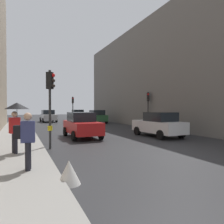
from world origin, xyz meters
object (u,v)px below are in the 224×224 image
object	(u,v)px
car_green_estate	(97,117)
warning_sign_triangle	(69,172)
traffic_light_mid_street	(148,103)
car_dark_suv	(77,115)
pedestrian_with_umbrella	(16,113)
traffic_light_near_right	(50,95)
car_white_compact	(159,124)
pedestrian_with_grey_backpack	(26,138)
traffic_light_far_median	(73,105)
car_silver_hatchback	(48,116)
car_red_sedan	(82,125)

from	to	relation	value
car_green_estate	warning_sign_triangle	xyz separation A→B (m)	(-8.26, -21.39, -0.55)
traffic_light_mid_street	car_green_estate	size ratio (longest dim) A/B	0.88
car_green_estate	car_dark_suv	size ratio (longest dim) A/B	0.99
car_dark_suv	pedestrian_with_umbrella	xyz separation A→B (m)	(-8.88, -24.81, 0.96)
car_dark_suv	pedestrian_with_umbrella	bearing A→B (deg)	-109.68
traffic_light_near_right	warning_sign_triangle	size ratio (longest dim) A/B	6.09
car_white_compact	pedestrian_with_grey_backpack	xyz separation A→B (m)	(-8.95, -5.61, 0.29)
traffic_light_near_right	car_dark_suv	world-z (taller)	traffic_light_near_right
traffic_light_mid_street	pedestrian_with_grey_backpack	size ratio (longest dim) A/B	2.09
traffic_light_far_median	pedestrian_with_umbrella	distance (m)	21.37
car_silver_hatchback	pedestrian_with_grey_backpack	size ratio (longest dim) A/B	2.42
car_red_sedan	car_green_estate	xyz separation A→B (m)	(5.51, 12.64, 0.00)
car_dark_suv	pedestrian_with_umbrella	size ratio (longest dim) A/B	1.99
traffic_light_far_median	pedestrian_with_grey_backpack	xyz separation A→B (m)	(-6.72, -22.97, -1.37)
pedestrian_with_grey_backpack	pedestrian_with_umbrella	bearing A→B (deg)	96.66
car_dark_suv	pedestrian_with_grey_backpack	distance (m)	28.92
traffic_light_mid_street	car_dark_suv	xyz separation A→B (m)	(-3.10, 16.49, -1.67)
traffic_light_mid_street	car_dark_suv	world-z (taller)	traffic_light_mid_street
pedestrian_with_umbrella	warning_sign_triangle	world-z (taller)	pedestrian_with_umbrella
pedestrian_with_umbrella	warning_sign_triangle	distance (m)	4.59
car_white_compact	car_red_sedan	bearing A→B (deg)	160.46
traffic_light_mid_street	warning_sign_triangle	bearing A→B (deg)	-130.49
car_white_compact	pedestrian_with_grey_backpack	bearing A→B (deg)	-147.94
car_red_sedan	car_white_compact	bearing A→B (deg)	-19.54
pedestrian_with_grey_backpack	traffic_light_mid_street	bearing A→B (deg)	43.70
traffic_light_far_median	car_white_compact	bearing A→B (deg)	-82.66
traffic_light_far_median	car_green_estate	xyz separation A→B (m)	(2.58, -2.89, -1.65)
car_silver_hatchback	car_dark_suv	distance (m)	5.54
car_silver_hatchback	car_red_sedan	distance (m)	17.76
traffic_light_far_median	pedestrian_with_grey_backpack	bearing A→B (deg)	-106.29
traffic_light_near_right	car_green_estate	world-z (taller)	traffic_light_near_right
car_dark_suv	traffic_light_mid_street	bearing A→B (deg)	-79.35
traffic_light_mid_street	traffic_light_far_median	bearing A→B (deg)	112.61
warning_sign_triangle	car_dark_suv	bearing A→B (deg)	75.44
traffic_light_near_right	pedestrian_with_grey_backpack	world-z (taller)	traffic_light_near_right
traffic_light_far_median	traffic_light_near_right	bearing A→B (deg)	-106.14
car_red_sedan	pedestrian_with_umbrella	bearing A→B (deg)	-131.59
car_red_sedan	pedestrian_with_umbrella	xyz separation A→B (m)	(-4.11, -4.63, 0.96)
car_white_compact	car_green_estate	bearing A→B (deg)	88.65
car_white_compact	pedestrian_with_umbrella	xyz separation A→B (m)	(-9.28, -2.80, 0.96)
car_silver_hatchback	pedestrian_with_umbrella	xyz separation A→B (m)	(-3.89, -22.39, 0.96)
pedestrian_with_grey_backpack	warning_sign_triangle	xyz separation A→B (m)	(1.03, -1.30, -0.84)
car_green_estate	traffic_light_near_right	bearing A→B (deg)	-116.61
traffic_light_mid_street	car_green_estate	xyz separation A→B (m)	(-2.36, 8.95, -1.67)
car_silver_hatchback	car_dark_suv	bearing A→B (deg)	25.91
traffic_light_far_median	car_white_compact	xyz separation A→B (m)	(2.24, -17.37, -1.65)
pedestrian_with_grey_backpack	traffic_light_far_median	bearing A→B (deg)	73.71
car_green_estate	traffic_light_mid_street	bearing A→B (deg)	-75.26
traffic_light_far_median	car_red_sedan	size ratio (longest dim) A/B	0.87
traffic_light_near_right	pedestrian_with_umbrella	world-z (taller)	traffic_light_near_right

